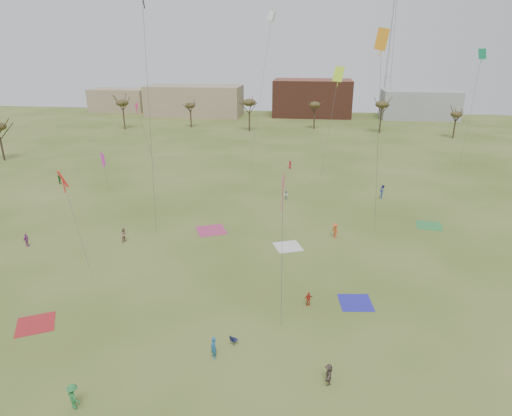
# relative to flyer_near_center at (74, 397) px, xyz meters

# --- Properties ---
(ground) EXTENTS (260.00, 260.00, 0.00)m
(ground) POSITION_rel_flyer_near_center_xyz_m (8.76, 12.31, -0.94)
(ground) COLOR #40561B
(ground) RESTS_ON ground
(flyer_near_center) EXTENTS (1.40, 1.21, 1.88)m
(flyer_near_center) POSITION_rel_flyer_near_center_xyz_m (0.00, 0.00, 0.00)
(flyer_near_center) COLOR #28783B
(flyer_near_center) RESTS_ON ground
(flyer_near_right) EXTENTS (0.74, 0.78, 1.80)m
(flyer_near_right) POSITION_rel_flyer_near_center_xyz_m (7.94, 6.04, -0.04)
(flyer_near_right) COLOR #22639D
(flyer_near_right) RESTS_ON ground
(spectator_fore_a) EXTENTS (0.88, 0.56, 1.40)m
(spectator_fore_a) POSITION_rel_flyer_near_center_xyz_m (14.95, 14.12, -0.24)
(spectator_fore_a) COLOR red
(spectator_fore_a) RESTS_ON ground
(spectator_fore_b) EXTENTS (0.88, 1.01, 1.79)m
(spectator_fore_b) POSITION_rel_flyer_near_center_xyz_m (-7.50, 25.20, -0.04)
(spectator_fore_b) COLOR #9C7763
(spectator_fore_b) RESTS_ON ground
(spectator_fore_c) EXTENTS (0.56, 1.49, 1.57)m
(spectator_fore_c) POSITION_rel_flyer_near_center_xyz_m (16.55, 4.48, -0.15)
(spectator_fore_c) COLOR brown
(spectator_fore_c) RESTS_ON ground
(flyer_mid_b) EXTENTS (1.27, 1.39, 1.88)m
(flyer_mid_b) POSITION_rel_flyer_near_center_xyz_m (17.89, 29.83, 0.00)
(flyer_mid_b) COLOR #DB5A29
(flyer_mid_b) RESTS_ON ground
(spectator_mid_d) EXTENTS (0.43, 0.96, 1.61)m
(spectator_mid_d) POSITION_rel_flyer_near_center_xyz_m (-18.52, 22.43, -0.14)
(spectator_mid_d) COLOR #A7459F
(spectator_mid_d) RESTS_ON ground
(spectator_mid_e) EXTENTS (0.97, 0.96, 1.58)m
(spectator_mid_e) POSITION_rel_flyer_near_center_xyz_m (10.94, 43.21, -0.15)
(spectator_mid_e) COLOR silver
(spectator_mid_e) RESTS_ON ground
(flyer_far_a) EXTENTS (1.02, 1.60, 1.64)m
(flyer_far_a) POSITION_rel_flyer_near_center_xyz_m (-28.59, 46.47, -0.12)
(flyer_far_a) COLOR #277533
(flyer_far_a) RESTS_ON ground
(flyer_far_b) EXTENTS (0.78, 0.88, 1.52)m
(flyer_far_b) POSITION_rel_flyer_near_center_xyz_m (10.46, 61.86, -0.18)
(flyer_far_b) COLOR #B51F32
(flyer_far_b) RESTS_ON ground
(flyer_far_c) EXTENTS (0.95, 1.12, 1.50)m
(flyer_far_c) POSITION_rel_flyer_near_center_xyz_m (25.65, 45.71, -0.19)
(flyer_far_c) COLOR navy
(flyer_far_c) RESTS_ON ground
(blanket_red) EXTENTS (4.11, 4.11, 0.03)m
(blanket_red) POSITION_rel_flyer_near_center_xyz_m (-8.15, 8.12, -0.94)
(blanket_red) COLOR #B02326
(blanket_red) RESTS_ON ground
(blanket_blue) EXTENTS (3.29, 3.29, 0.03)m
(blanket_blue) POSITION_rel_flyer_near_center_xyz_m (19.32, 15.17, -0.94)
(blanket_blue) COLOR #2A28B0
(blanket_blue) RESTS_ON ground
(blanket_cream) EXTENTS (3.91, 3.91, 0.03)m
(blanket_cream) POSITION_rel_flyer_near_center_xyz_m (12.31, 26.35, -0.94)
(blanket_cream) COLOR white
(blanket_cream) RESTS_ON ground
(blanket_plum) EXTENTS (4.76, 4.76, 0.03)m
(blanket_plum) POSITION_rel_flyer_near_center_xyz_m (2.16, 29.90, -0.94)
(blanket_plum) COLOR #B73866
(blanket_plum) RESTS_ON ground
(blanket_olive) EXTENTS (3.64, 3.64, 0.03)m
(blanket_olive) POSITION_rel_flyer_near_center_xyz_m (30.51, 35.30, -0.94)
(blanket_olive) COLOR #318941
(blanket_olive) RESTS_ON ground
(camp_chair_center) EXTENTS (0.72, 0.73, 0.87)m
(camp_chair_center) POSITION_rel_flyer_near_center_xyz_m (9.17, 7.78, -0.68)
(camp_chair_center) COLOR #161A3C
(camp_chair_center) RESTS_ON ground
(camp_chair_right) EXTENTS (0.74, 0.74, 0.87)m
(camp_chair_right) POSITION_rel_flyer_near_center_xyz_m (26.41, 49.98, -0.68)
(camp_chair_right) COLOR #16183D
(camp_chair_right) RESTS_ON ground
(kites_aloft) EXTENTS (62.76, 50.96, 27.75)m
(kites_aloft) POSITION_rel_flyer_near_center_xyz_m (7.45, 39.07, 21.34)
(kites_aloft) COLOR #A8D423
(kites_aloft) RESTS_ON ground
(tree_line) EXTENTS (117.44, 49.32, 8.91)m
(tree_line) POSITION_rel_flyer_near_center_xyz_m (5.91, 91.43, 6.15)
(tree_line) COLOR #3A2B1E
(tree_line) RESTS_ON ground
(building_tan) EXTENTS (32.00, 14.00, 10.00)m
(building_tan) POSITION_rel_flyer_near_center_xyz_m (-26.24, 127.31, 4.06)
(building_tan) COLOR #937F60
(building_tan) RESTS_ON ground
(building_brick) EXTENTS (26.00, 16.00, 12.00)m
(building_brick) POSITION_rel_flyer_near_center_xyz_m (13.76, 132.31, 5.06)
(building_brick) COLOR brown
(building_brick) RESTS_ON ground
(building_grey) EXTENTS (24.00, 12.00, 9.00)m
(building_grey) POSITION_rel_flyer_near_center_xyz_m (48.76, 130.31, 3.56)
(building_grey) COLOR gray
(building_grey) RESTS_ON ground
(building_tan_west) EXTENTS (20.00, 12.00, 8.00)m
(building_tan_west) POSITION_rel_flyer_near_center_xyz_m (-56.24, 134.31, 3.06)
(building_tan_west) COLOR #937F60
(building_tan_west) RESTS_ON ground
(radio_tower) EXTENTS (1.51, 1.72, 41.00)m
(radio_tower) POSITION_rel_flyer_near_center_xyz_m (38.76, 137.31, 18.27)
(radio_tower) COLOR #9EA3A8
(radio_tower) RESTS_ON ground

